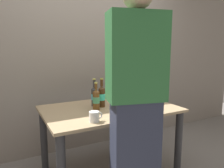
{
  "coord_description": "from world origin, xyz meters",
  "views": [
    {
      "loc": [
        -0.99,
        -1.93,
        1.35
      ],
      "look_at": [
        0.03,
        0.0,
        0.99
      ],
      "focal_mm": 33.93,
      "sensor_mm": 36.0,
      "label": 1
    }
  ],
  "objects_px": {
    "beer_bottle_amber": "(94,96)",
    "beer_bottle_brown": "(102,96)",
    "laptop": "(130,97)",
    "person_figure": "(136,103)",
    "beer_bottle_green": "(96,99)",
    "coffee_mug": "(94,117)"
  },
  "relations": [
    {
      "from": "laptop",
      "to": "person_figure",
      "type": "bearing_deg",
      "value": -120.2
    },
    {
      "from": "beer_bottle_green",
      "to": "beer_bottle_amber",
      "type": "relative_size",
      "value": 0.94
    },
    {
      "from": "laptop",
      "to": "coffee_mug",
      "type": "distance_m",
      "value": 0.81
    },
    {
      "from": "beer_bottle_green",
      "to": "person_figure",
      "type": "distance_m",
      "value": 0.68
    },
    {
      "from": "beer_bottle_amber",
      "to": "coffee_mug",
      "type": "relative_size",
      "value": 2.53
    },
    {
      "from": "beer_bottle_green",
      "to": "coffee_mug",
      "type": "height_order",
      "value": "beer_bottle_green"
    },
    {
      "from": "laptop",
      "to": "beer_bottle_green",
      "type": "xyz_separation_m",
      "value": [
        -0.5,
        -0.14,
        0.06
      ]
    },
    {
      "from": "beer_bottle_amber",
      "to": "coffee_mug",
      "type": "height_order",
      "value": "beer_bottle_amber"
    },
    {
      "from": "beer_bottle_amber",
      "to": "beer_bottle_brown",
      "type": "relative_size",
      "value": 0.97
    },
    {
      "from": "beer_bottle_brown",
      "to": "coffee_mug",
      "type": "relative_size",
      "value": 2.61
    },
    {
      "from": "coffee_mug",
      "to": "beer_bottle_green",
      "type": "bearing_deg",
      "value": 64.15
    },
    {
      "from": "laptop",
      "to": "person_figure",
      "type": "height_order",
      "value": "person_figure"
    },
    {
      "from": "beer_bottle_amber",
      "to": "beer_bottle_brown",
      "type": "bearing_deg",
      "value": -50.19
    },
    {
      "from": "beer_bottle_green",
      "to": "coffee_mug",
      "type": "xyz_separation_m",
      "value": [
        -0.16,
        -0.33,
        -0.07
      ]
    },
    {
      "from": "laptop",
      "to": "beer_bottle_amber",
      "type": "relative_size",
      "value": 1.24
    },
    {
      "from": "person_figure",
      "to": "coffee_mug",
      "type": "height_order",
      "value": "person_figure"
    },
    {
      "from": "beer_bottle_green",
      "to": "coffee_mug",
      "type": "relative_size",
      "value": 2.39
    },
    {
      "from": "person_figure",
      "to": "coffee_mug",
      "type": "distance_m",
      "value": 0.42
    },
    {
      "from": "beer_bottle_amber",
      "to": "laptop",
      "type": "bearing_deg",
      "value": 0.34
    },
    {
      "from": "beer_bottle_amber",
      "to": "coffee_mug",
      "type": "xyz_separation_m",
      "value": [
        -0.2,
        -0.47,
        -0.07
      ]
    },
    {
      "from": "beer_bottle_green",
      "to": "coffee_mug",
      "type": "distance_m",
      "value": 0.37
    },
    {
      "from": "beer_bottle_brown",
      "to": "person_figure",
      "type": "bearing_deg",
      "value": -95.4
    }
  ]
}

